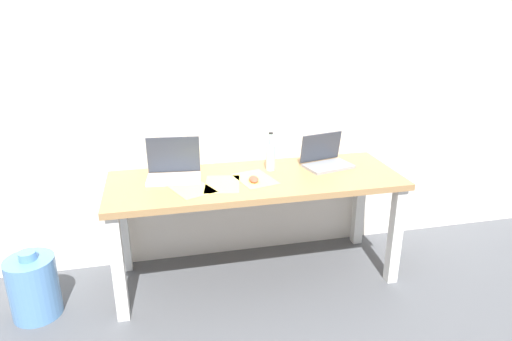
% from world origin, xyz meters
% --- Properties ---
extents(ground_plane, '(8.00, 8.00, 0.00)m').
position_xyz_m(ground_plane, '(0.00, 0.00, 0.00)').
color(ground_plane, '#515459').
extents(back_wall, '(5.20, 0.08, 2.60)m').
position_xyz_m(back_wall, '(0.00, 0.39, 1.30)').
color(back_wall, silver).
rests_on(back_wall, ground).
extents(desk, '(1.87, 0.67, 0.72)m').
position_xyz_m(desk, '(0.00, 0.00, 0.62)').
color(desk, '#A37A4C').
rests_on(desk, ground).
extents(laptop_left, '(0.35, 0.25, 0.26)m').
position_xyz_m(laptop_left, '(-0.51, 0.11, 0.78)').
color(laptop_left, silver).
rests_on(laptop_left, desk).
extents(laptop_right, '(0.35, 0.28, 0.22)m').
position_xyz_m(laptop_right, '(0.52, 0.12, 0.77)').
color(laptop_right, gray).
rests_on(laptop_right, desk).
extents(beer_bottle, '(0.06, 0.06, 0.26)m').
position_xyz_m(beer_bottle, '(0.13, 0.12, 0.82)').
color(beer_bottle, '#99B7C1').
rests_on(beer_bottle, desk).
extents(computer_mouse, '(0.06, 0.10, 0.03)m').
position_xyz_m(computer_mouse, '(-0.03, -0.06, 0.74)').
color(computer_mouse, '#D84C38').
rests_on(computer_mouse, desk).
extents(paper_sheet_front_left, '(0.31, 0.35, 0.00)m').
position_xyz_m(paper_sheet_front_left, '(-0.42, -0.08, 0.72)').
color(paper_sheet_front_left, '#F4E06B').
rests_on(paper_sheet_front_left, desk).
extents(paper_sheet_center, '(0.28, 0.34, 0.00)m').
position_xyz_m(paper_sheet_center, '(-0.01, -0.02, 0.72)').
color(paper_sheet_center, '#F4E06B').
rests_on(paper_sheet_center, desk).
extents(paper_yellow_folder, '(0.26, 0.33, 0.00)m').
position_xyz_m(paper_yellow_folder, '(-0.23, -0.06, 0.72)').
color(paper_yellow_folder, '#F4E06B').
rests_on(paper_yellow_folder, desk).
extents(water_cooler_jug, '(0.28, 0.28, 0.43)m').
position_xyz_m(water_cooler_jug, '(-1.38, -0.12, 0.19)').
color(water_cooler_jug, '#598CC6').
rests_on(water_cooler_jug, ground).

